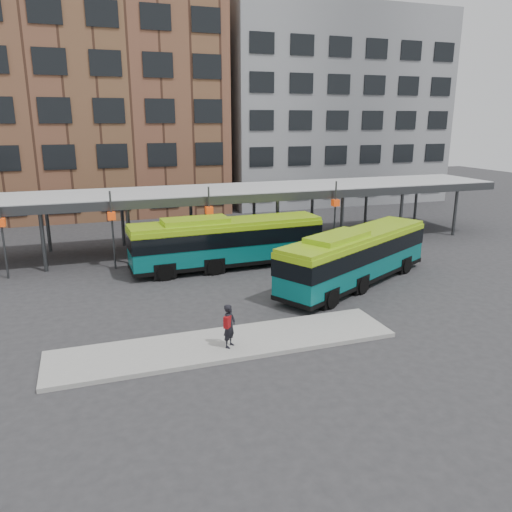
{
  "coord_description": "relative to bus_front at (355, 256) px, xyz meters",
  "views": [
    {
      "loc": [
        -10.39,
        -20.95,
        8.89
      ],
      "look_at": [
        -1.98,
        3.46,
        1.8
      ],
      "focal_mm": 35.0,
      "sensor_mm": 36.0,
      "label": 1
    }
  ],
  "objects": [
    {
      "name": "ground",
      "position": [
        -3.4,
        -2.28,
        -1.65
      ],
      "size": [
        120.0,
        120.0,
        0.0
      ],
      "primitive_type": "plane",
      "color": "#28282B",
      "rests_on": "ground"
    },
    {
      "name": "boarding_island",
      "position": [
        -8.9,
        -5.28,
        -1.56
      ],
      "size": [
        14.0,
        3.0,
        0.18
      ],
      "primitive_type": "cube",
      "color": "gray",
      "rests_on": "ground"
    },
    {
      "name": "canopy",
      "position": [
        -3.46,
        10.59,
        2.26
      ],
      "size": [
        40.0,
        6.53,
        4.8
      ],
      "color": "#999B9E",
      "rests_on": "ground"
    },
    {
      "name": "building_brick",
      "position": [
        -13.4,
        29.72,
        9.35
      ],
      "size": [
        26.0,
        14.0,
        22.0
      ],
      "primitive_type": "cube",
      "color": "brown",
      "rests_on": "ground"
    },
    {
      "name": "building_grey",
      "position": [
        12.6,
        29.72,
        8.35
      ],
      "size": [
        24.0,
        14.0,
        20.0
      ],
      "primitive_type": "cube",
      "color": "slate",
      "rests_on": "ground"
    },
    {
      "name": "bus_front",
      "position": [
        0.0,
        0.0,
        0.0
      ],
      "size": [
        11.26,
        7.61,
        3.17
      ],
      "rotation": [
        0.0,
        0.0,
        0.5
      ],
      "color": "#085858",
      "rests_on": "ground"
    },
    {
      "name": "bus_rear",
      "position": [
        -5.85,
        5.41,
        0.04
      ],
      "size": [
        11.87,
        3.02,
        3.25
      ],
      "rotation": [
        0.0,
        0.0,
        0.04
      ],
      "color": "#085858",
      "rests_on": "ground"
    },
    {
      "name": "pedestrian",
      "position": [
        -8.88,
        -5.74,
        -0.57
      ],
      "size": [
        0.75,
        0.76,
        1.76
      ],
      "rotation": [
        0.0,
        0.0,
        0.82
      ],
      "color": "black",
      "rests_on": "boarding_island"
    },
    {
      "name": "bike_rack",
      "position": [
        9.25,
        9.86,
        -1.16
      ],
      "size": [
        5.24,
        1.44,
        1.05
      ],
      "color": "slate",
      "rests_on": "ground"
    }
  ]
}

